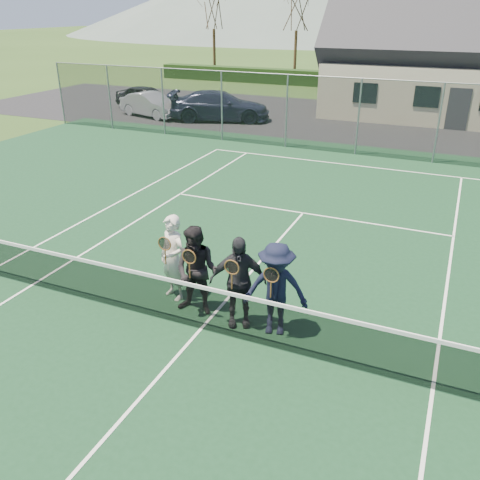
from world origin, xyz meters
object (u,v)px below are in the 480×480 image
(player_a, at_px, (173,258))
(player_b, at_px, (197,271))
(car_c, at_px, (220,106))
(player_d, at_px, (276,290))
(car_a, at_px, (147,97))
(car_b, at_px, (151,105))
(tennis_net, at_px, (200,305))
(player_c, at_px, (238,282))

(player_a, xyz_separation_m, player_b, (0.71, -0.30, -0.00))
(car_c, xyz_separation_m, player_d, (9.32, -16.99, 0.16))
(car_a, distance_m, player_a, 21.88)
(player_a, height_order, player_b, same)
(car_b, height_order, player_a, player_a)
(car_a, xyz_separation_m, tennis_net, (13.46, -18.83, -0.12))
(player_b, bearing_deg, player_d, -1.63)
(tennis_net, bearing_deg, car_a, 125.56)
(car_a, xyz_separation_m, car_c, (5.43, -1.36, 0.10))
(car_b, relative_size, car_c, 0.74)
(car_a, bearing_deg, player_b, -137.80)
(car_c, bearing_deg, player_c, -172.09)
(car_c, distance_m, player_b, 18.61)
(tennis_net, distance_m, player_d, 1.42)
(car_b, bearing_deg, player_d, -125.52)
(car_b, bearing_deg, player_c, -127.13)
(tennis_net, bearing_deg, car_b, 125.14)
(car_b, bearing_deg, tennis_net, -129.13)
(car_a, xyz_separation_m, car_b, (1.56, -1.93, -0.02))
(player_b, distance_m, player_d, 1.62)
(car_b, distance_m, player_c, 20.62)
(tennis_net, height_order, player_b, player_b)
(player_a, bearing_deg, player_b, -23.23)
(player_d, bearing_deg, car_a, 128.79)
(player_c, bearing_deg, tennis_net, -139.88)
(car_a, relative_size, player_c, 2.15)
(car_a, relative_size, player_d, 2.15)
(player_d, bearing_deg, car_c, 118.74)
(player_d, bearing_deg, player_b, 178.37)
(car_c, height_order, player_c, player_c)
(car_b, xyz_separation_m, player_b, (11.56, -16.38, 0.29))
(player_b, bearing_deg, player_c, -3.83)
(car_c, distance_m, player_d, 19.38)
(player_a, distance_m, player_d, 2.35)
(car_a, bearing_deg, car_b, -134.38)
(car_b, xyz_separation_m, player_d, (13.18, -16.42, 0.29))
(car_b, distance_m, tennis_net, 20.67)
(player_a, bearing_deg, tennis_net, -38.54)
(player_d, bearing_deg, player_a, 171.46)
(car_c, relative_size, tennis_net, 0.45)
(car_a, relative_size, car_b, 1.00)
(player_a, height_order, player_d, same)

